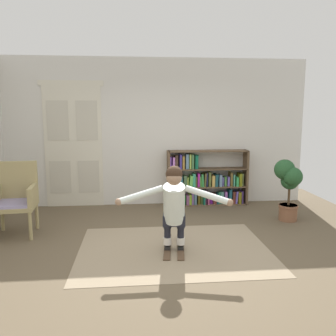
% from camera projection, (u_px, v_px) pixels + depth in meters
% --- Properties ---
extents(ground_plane, '(7.20, 7.20, 0.00)m').
position_uv_depth(ground_plane, '(170.00, 252.00, 4.70)').
color(ground_plane, brown).
extents(back_wall, '(6.00, 0.10, 2.90)m').
position_uv_depth(back_wall, '(157.00, 132.00, 7.02)').
color(back_wall, silver).
rests_on(back_wall, ground).
extents(double_door, '(1.22, 0.05, 2.45)m').
position_uv_depth(double_door, '(73.00, 144.00, 6.85)').
color(double_door, beige).
rests_on(double_door, ground).
extents(rug, '(2.58, 1.94, 0.01)m').
position_uv_depth(rug, '(174.00, 249.00, 4.80)').
color(rug, gray).
rests_on(rug, ground).
extents(bookshelf, '(1.61, 0.30, 1.10)m').
position_uv_depth(bookshelf, '(205.00, 182.00, 7.06)').
color(bookshelf, brown).
rests_on(bookshelf, ground).
extents(wicker_chair, '(0.65, 0.65, 1.10)m').
position_uv_depth(wicker_chair, '(15.00, 197.00, 5.35)').
color(wicker_chair, tan).
rests_on(wicker_chair, ground).
extents(potted_plant, '(0.44, 0.45, 1.06)m').
position_uv_depth(potted_plant, '(288.00, 183.00, 5.98)').
color(potted_plant, brown).
rests_on(potted_plant, ground).
extents(skis_pair, '(0.36, 0.81, 0.07)m').
position_uv_depth(skis_pair, '(174.00, 247.00, 4.82)').
color(skis_pair, brown).
rests_on(skis_pair, rug).
extents(person_skier, '(1.44, 0.65, 1.12)m').
position_uv_depth(person_skier, '(174.00, 202.00, 4.55)').
color(person_skier, white).
rests_on(person_skier, skis_pair).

